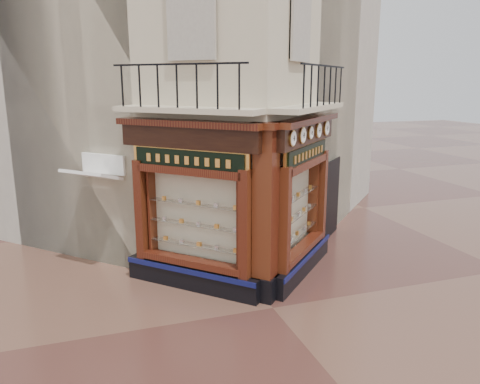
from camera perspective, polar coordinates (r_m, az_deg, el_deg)
name	(u,v)px	position (r m, az deg, el deg)	size (l,w,h in m)	color
ground	(273,308)	(10.50, 4.02, -13.92)	(80.00, 80.00, 0.00)	#4B2923
main_building	(200,42)	(15.25, -4.90, 17.80)	(8.00, 8.00, 12.00)	#C2B698
neighbour_left	(113,61)	(17.29, -15.19, 15.21)	(8.00, 8.00, 11.00)	#B6AF9F
neighbour_right	(249,62)	(18.30, 1.05, 15.53)	(8.00, 8.00, 11.00)	#B6AF9F
shopfront_left	(191,208)	(10.79, -5.94, -1.93)	(2.86, 2.86, 3.98)	black
shopfront_right	(302,198)	(11.70, 7.62, -0.77)	(2.86, 2.86, 3.98)	black
corner_pilaster	(266,216)	(10.21, 3.13, -2.94)	(0.85, 0.85, 3.98)	black
balcony	(251,108)	(10.74, 1.32, 10.20)	(5.94, 2.97, 1.03)	#C2B698
clock_a	(293,138)	(10.10, 6.43, 6.52)	(0.29, 0.29, 0.36)	#B68C3C
clock_b	(303,135)	(10.70, 7.63, 6.87)	(0.31, 0.31, 0.39)	#B68C3C
clock_c	(311,133)	(11.25, 8.61, 7.15)	(0.26, 0.26, 0.32)	#B68C3C
clock_d	(319,130)	(11.84, 9.55, 7.42)	(0.31, 0.31, 0.38)	#B68C3C
clock_e	(326,128)	(12.50, 10.49, 7.68)	(0.32, 0.32, 0.41)	#B68C3C
awning	(98,271)	(12.86, -16.89, -9.21)	(1.36, 0.82, 0.08)	white
signboard_left	(188,160)	(10.49, -6.31, 3.90)	(2.18, 2.18, 0.58)	#EFA546
signboard_right	(307,154)	(11.45, 8.16, 4.65)	(2.10, 2.10, 0.56)	#EFA546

